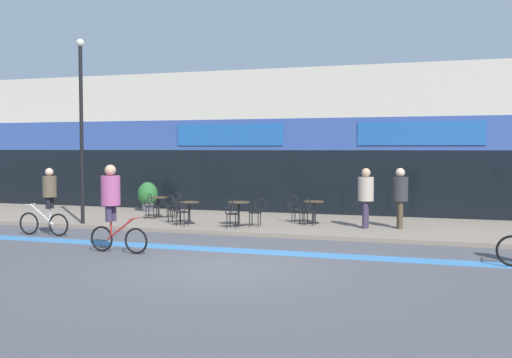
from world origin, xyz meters
name	(u,v)px	position (x,y,z in m)	size (l,w,h in m)	color
ground_plane	(224,268)	(0.00, 0.00, 0.00)	(120.00, 120.00, 0.00)	#4C4C51
sidewalk_slab	(302,224)	(0.00, 7.25, 0.06)	(40.00, 5.50, 0.12)	gray
storefront_facade	(330,143)	(0.00, 11.96, 2.80)	(40.00, 4.06, 5.63)	beige
bike_lane_stripe	(254,251)	(0.00, 2.12, 0.00)	(36.00, 0.70, 0.01)	#3D7AB7
bistro_table_0	(158,203)	(-5.30, 7.25, 0.64)	(0.69, 0.69, 0.72)	black
bistro_table_1	(189,208)	(-3.49, 5.91, 0.63)	(0.65, 0.65, 0.72)	black
bistro_table_2	(239,209)	(-1.76, 5.89, 0.67)	(0.72, 0.72, 0.76)	black
bistro_table_3	(314,207)	(0.38, 7.26, 0.64)	(0.69, 0.69, 0.73)	black
cafe_chair_0_near	(150,204)	(-5.29, 6.62, 0.64)	(0.45, 0.60, 0.90)	black
cafe_chair_0_side	(174,203)	(-4.67, 7.25, 0.64)	(0.58, 0.40, 0.90)	black
cafe_chair_1_near	(181,210)	(-3.49, 5.28, 0.64)	(0.42, 0.59, 0.90)	black
cafe_chair_1_side	(172,207)	(-4.11, 5.91, 0.64)	(0.58, 0.40, 0.90)	black
cafe_chair_2_near	(232,211)	(-1.76, 5.26, 0.64)	(0.41, 0.58, 0.90)	black
cafe_chair_2_side	(257,210)	(-1.13, 5.89, 0.64)	(0.58, 0.42, 0.90)	black
cafe_chair_3_near	(309,209)	(0.37, 6.63, 0.64)	(0.45, 0.60, 0.90)	black
cafe_chair_3_side	(295,207)	(-0.25, 7.27, 0.64)	(0.59, 0.44, 0.90)	black
planter_pot	(148,195)	(-6.66, 8.99, 0.73)	(0.77, 0.77, 1.14)	#4C4C51
lamp_post	(81,119)	(-6.81, 4.81, 3.54)	(0.26, 0.26, 6.01)	black
cyclist_0	(112,199)	(-3.33, 0.94, 1.32)	(1.64, 0.52, 2.19)	black
cyclist_2	(48,197)	(-6.66, 2.84, 1.14)	(1.72, 0.48, 2.01)	black
pedestrian_near_end	(400,193)	(3.19, 6.78, 1.23)	(0.57, 0.57, 1.86)	#4C3D2D
pedestrian_far_end	(366,193)	(2.18, 6.53, 1.22)	(0.51, 0.51, 1.86)	#382D47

